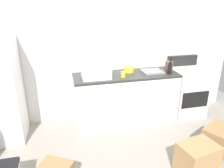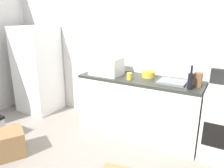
{
  "view_description": "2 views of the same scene",
  "coord_description": "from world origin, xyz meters",
  "px_view_note": "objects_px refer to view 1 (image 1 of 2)",
  "views": [
    {
      "loc": [
        -0.75,
        -2.13,
        2.04
      ],
      "look_at": [
        -0.03,
        0.87,
        0.87
      ],
      "focal_mm": 34.21,
      "sensor_mm": 36.0,
      "label": 1
    },
    {
      "loc": [
        1.46,
        -1.69,
        1.76
      ],
      "look_at": [
        0.03,
        0.85,
        0.87
      ],
      "focal_mm": 35.13,
      "sensor_mm": 36.0,
      "label": 2
    }
  ],
  "objects_px": {
    "coffee_mug": "(123,74)",
    "knife_block": "(169,66)",
    "cardboard_box_medium": "(218,140)",
    "cardboard_box_large": "(197,159)",
    "microwave": "(96,70)",
    "stove_oven": "(186,91)",
    "wine_bottle": "(170,68)",
    "mixing_bowl": "(129,69)"
  },
  "relations": [
    {
      "from": "mixing_bowl",
      "to": "cardboard_box_large",
      "type": "relative_size",
      "value": 0.41
    },
    {
      "from": "stove_oven",
      "to": "mixing_bowl",
      "type": "relative_size",
      "value": 5.79
    },
    {
      "from": "stove_oven",
      "to": "cardboard_box_medium",
      "type": "distance_m",
      "value": 1.22
    },
    {
      "from": "mixing_bowl",
      "to": "cardboard_box_medium",
      "type": "bearing_deg",
      "value": -53.55
    },
    {
      "from": "microwave",
      "to": "cardboard_box_medium",
      "type": "distance_m",
      "value": 2.1
    },
    {
      "from": "microwave",
      "to": "wine_bottle",
      "type": "relative_size",
      "value": 1.53
    },
    {
      "from": "cardboard_box_medium",
      "to": "mixing_bowl",
      "type": "bearing_deg",
      "value": 126.45
    },
    {
      "from": "microwave",
      "to": "coffee_mug",
      "type": "relative_size",
      "value": 4.6
    },
    {
      "from": "coffee_mug",
      "to": "mixing_bowl",
      "type": "height_order",
      "value": "coffee_mug"
    },
    {
      "from": "microwave",
      "to": "coffee_mug",
      "type": "xyz_separation_m",
      "value": [
        0.43,
        -0.09,
        -0.09
      ]
    },
    {
      "from": "stove_oven",
      "to": "cardboard_box_large",
      "type": "xyz_separation_m",
      "value": [
        -0.73,
        -1.49,
        -0.25
      ]
    },
    {
      "from": "wine_bottle",
      "to": "microwave",
      "type": "bearing_deg",
      "value": 175.28
    },
    {
      "from": "cardboard_box_large",
      "to": "cardboard_box_medium",
      "type": "relative_size",
      "value": 1.03
    },
    {
      "from": "knife_block",
      "to": "cardboard_box_medium",
      "type": "xyz_separation_m",
      "value": [
        0.24,
        -1.17,
        -0.79
      ]
    },
    {
      "from": "wine_bottle",
      "to": "coffee_mug",
      "type": "relative_size",
      "value": 3.0
    },
    {
      "from": "microwave",
      "to": "cardboard_box_large",
      "type": "bearing_deg",
      "value": -54.38
    },
    {
      "from": "mixing_bowl",
      "to": "stove_oven",
      "type": "bearing_deg",
      "value": -5.38
    },
    {
      "from": "stove_oven",
      "to": "microwave",
      "type": "bearing_deg",
      "value": -177.9
    },
    {
      "from": "microwave",
      "to": "wine_bottle",
      "type": "bearing_deg",
      "value": -4.72
    },
    {
      "from": "microwave",
      "to": "mixing_bowl",
      "type": "xyz_separation_m",
      "value": [
        0.62,
        0.17,
        -0.09
      ]
    },
    {
      "from": "wine_bottle",
      "to": "cardboard_box_large",
      "type": "bearing_deg",
      "value": -100.55
    },
    {
      "from": "coffee_mug",
      "to": "knife_block",
      "type": "height_order",
      "value": "knife_block"
    },
    {
      "from": "knife_block",
      "to": "cardboard_box_medium",
      "type": "relative_size",
      "value": 0.4
    },
    {
      "from": "microwave",
      "to": "cardboard_box_medium",
      "type": "relative_size",
      "value": 1.03
    },
    {
      "from": "microwave",
      "to": "cardboard_box_medium",
      "type": "height_order",
      "value": "microwave"
    },
    {
      "from": "knife_block",
      "to": "cardboard_box_large",
      "type": "bearing_deg",
      "value": -101.82
    },
    {
      "from": "microwave",
      "to": "stove_oven",
      "type": "bearing_deg",
      "value": 2.1
    },
    {
      "from": "stove_oven",
      "to": "coffee_mug",
      "type": "relative_size",
      "value": 11.0
    },
    {
      "from": "wine_bottle",
      "to": "mixing_bowl",
      "type": "relative_size",
      "value": 1.58
    },
    {
      "from": "wine_bottle",
      "to": "cardboard_box_medium",
      "type": "relative_size",
      "value": 0.67
    },
    {
      "from": "stove_oven",
      "to": "wine_bottle",
      "type": "xyz_separation_m",
      "value": [
        -0.48,
        -0.17,
        0.54
      ]
    },
    {
      "from": "coffee_mug",
      "to": "knife_block",
      "type": "distance_m",
      "value": 0.91
    },
    {
      "from": "wine_bottle",
      "to": "mixing_bowl",
      "type": "bearing_deg",
      "value": 156.88
    },
    {
      "from": "knife_block",
      "to": "cardboard_box_large",
      "type": "height_order",
      "value": "knife_block"
    },
    {
      "from": "microwave",
      "to": "mixing_bowl",
      "type": "distance_m",
      "value": 0.65
    },
    {
      "from": "cardboard_box_medium",
      "to": "microwave",
      "type": "bearing_deg",
      "value": 144.6
    },
    {
      "from": "microwave",
      "to": "wine_bottle",
      "type": "xyz_separation_m",
      "value": [
        1.26,
        -0.1,
        -0.03
      ]
    },
    {
      "from": "mixing_bowl",
      "to": "cardboard_box_large",
      "type": "height_order",
      "value": "mixing_bowl"
    },
    {
      "from": "cardboard_box_large",
      "to": "cardboard_box_medium",
      "type": "height_order",
      "value": "cardboard_box_large"
    },
    {
      "from": "coffee_mug",
      "to": "cardboard_box_medium",
      "type": "relative_size",
      "value": 0.22
    },
    {
      "from": "stove_oven",
      "to": "microwave",
      "type": "relative_size",
      "value": 2.39
    },
    {
      "from": "stove_oven",
      "to": "coffee_mug",
      "type": "xyz_separation_m",
      "value": [
        -1.31,
        -0.15,
        0.48
      ]
    }
  ]
}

